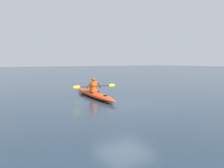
{
  "coord_description": "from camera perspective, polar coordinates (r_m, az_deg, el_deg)",
  "views": [
    {
      "loc": [
        5.84,
        8.26,
        1.87
      ],
      "look_at": [
        0.69,
        0.02,
        0.89
      ],
      "focal_mm": 35.32,
      "sensor_mm": 36.0,
      "label": 1
    }
  ],
  "objects": [
    {
      "name": "ground_plane",
      "position": [
        10.29,
        3.2,
        -4.72
      ],
      "size": [
        160.0,
        160.0,
        0.0
      ],
      "primitive_type": "plane",
      "color": "#1E2D3D"
    },
    {
      "name": "kayak",
      "position": [
        11.76,
        -4.78,
        -2.65
      ],
      "size": [
        1.1,
        5.04,
        0.3
      ],
      "color": "red",
      "rests_on": "ground"
    },
    {
      "name": "kayaker",
      "position": [
        11.69,
        -4.77,
        -0.46
      ],
      "size": [
        2.35,
        0.53,
        0.75
      ],
      "color": "#E04C14",
      "rests_on": "kayak"
    }
  ]
}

